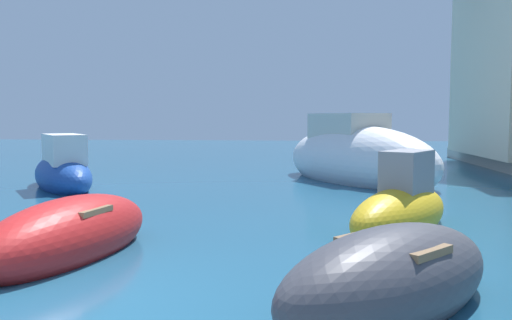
# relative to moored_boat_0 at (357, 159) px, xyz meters

# --- Properties ---
(ground) EXTENTS (80.00, 80.00, 0.00)m
(ground) POSITION_rel_moored_boat_0_xyz_m (-4.50, -11.42, -0.70)
(ground) COLOR #1E5170
(quay_promenade) EXTENTS (44.00, 32.00, 0.50)m
(quay_promenade) POSITION_rel_moored_boat_0_xyz_m (-0.19, -11.79, -0.45)
(quay_promenade) COLOR #ADA89E
(quay_promenade) RESTS_ON ground
(moored_boat_0) EXTENTS (5.68, 6.77, 2.63)m
(moored_boat_0) POSITION_rel_moored_boat_0_xyz_m (0.00, 0.00, 0.00)
(moored_boat_0) COLOR white
(moored_boat_0) RESTS_ON ground
(moored_boat_1) EXTENTS (3.07, 3.16, 1.13)m
(moored_boat_1) POSITION_rel_moored_boat_0_xyz_m (-0.70, -11.11, -0.39)
(moored_boat_1) COLOR #3F3F47
(moored_boat_1) RESTS_ON ground
(moored_boat_2) EXTENTS (3.48, 4.02, 1.80)m
(moored_boat_2) POSITION_rel_moored_boat_0_xyz_m (-8.40, -2.51, -0.24)
(moored_boat_2) COLOR #1E479E
(moored_boat_2) RESTS_ON ground
(moored_boat_3) EXTENTS (2.66, 3.38, 1.62)m
(moored_boat_3) POSITION_rel_moored_boat_0_xyz_m (0.10, -7.15, -0.33)
(moored_boat_3) COLOR gold
(moored_boat_3) RESTS_ON ground
(moored_boat_5) EXTENTS (1.93, 3.60, 1.10)m
(moored_boat_5) POSITION_rel_moored_boat_0_xyz_m (-4.93, -9.40, -0.39)
(moored_boat_5) COLOR #B21E1E
(moored_boat_5) RESTS_ON ground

